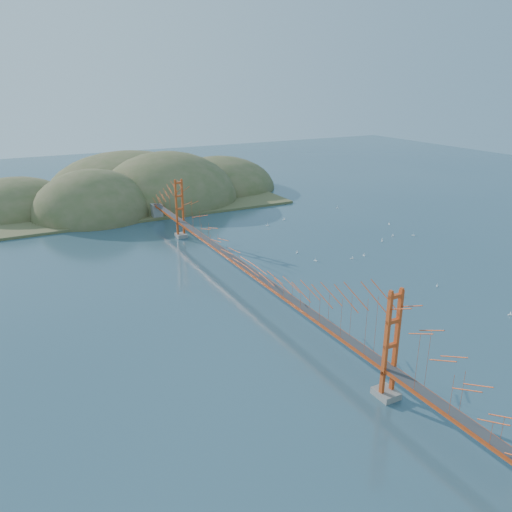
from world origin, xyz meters
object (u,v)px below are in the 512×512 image
sailboat_2 (510,314)px  sailboat_1 (316,260)px  sailboat_0 (401,296)px  bridge (249,246)px

sailboat_2 → sailboat_1: size_ratio=0.86×
sailboat_1 → sailboat_0: bearing=-82.0°
sailboat_0 → sailboat_2: (8.68, -11.50, 0.00)m
sailboat_0 → bridge: bearing=145.9°
bridge → sailboat_0: 23.40m
bridge → sailboat_0: (18.52, -12.56, -6.87)m
sailboat_2 → sailboat_1: 31.80m
bridge → sailboat_2: bridge is taller
sailboat_2 → sailboat_1: sailboat_1 is taller
bridge → sailboat_2: size_ratio=149.99×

